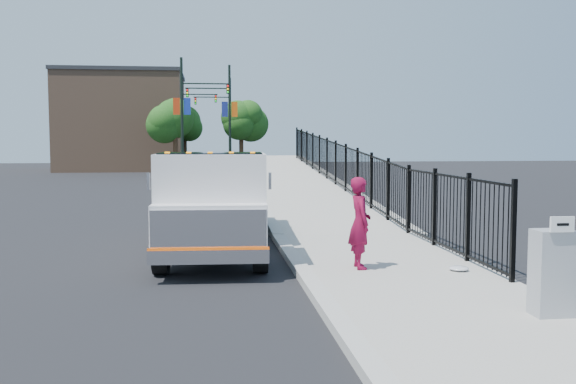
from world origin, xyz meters
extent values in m
plane|color=black|center=(0.00, 0.00, 0.00)|extent=(120.00, 120.00, 0.00)
cube|color=#9E998E|center=(1.93, -2.00, 0.06)|extent=(3.55, 12.00, 0.12)
cube|color=#ADAAA3|center=(0.00, -2.00, 0.08)|extent=(0.30, 12.00, 0.16)
cube|color=#9E998E|center=(2.12, 16.00, 0.00)|extent=(3.95, 24.06, 3.19)
cube|color=black|center=(3.55, 12.00, 0.90)|extent=(0.10, 28.00, 1.80)
cube|color=black|center=(-1.64, 2.76, 0.51)|extent=(1.23, 6.36, 0.20)
cube|color=white|center=(-1.74, 0.62, 1.44)|extent=(2.28, 2.15, 1.86)
cube|color=white|center=(-1.80, -0.54, 0.98)|extent=(2.21, 0.76, 0.93)
cube|color=silver|center=(-1.81, -0.88, 0.98)|extent=(2.14, 0.18, 0.79)
cube|color=silver|center=(-1.82, -0.95, 0.51)|extent=(2.24, 0.28, 0.26)
cube|color=#EB510A|center=(-1.82, -0.95, 0.65)|extent=(2.23, 0.15, 0.06)
cube|color=black|center=(-1.75, 0.39, 2.00)|extent=(2.10, 1.31, 0.79)
cube|color=white|center=(-1.58, 3.97, 1.44)|extent=(2.42, 4.01, 1.58)
cube|color=silver|center=(-2.95, -0.25, 1.86)|extent=(0.06, 0.06, 0.33)
cube|color=silver|center=(-0.63, -0.36, 1.86)|extent=(0.06, 0.06, 0.33)
cube|color=orange|center=(-2.60, 0.11, 2.39)|extent=(0.10, 0.08, 0.06)
cube|color=orange|center=(-2.19, 0.09, 2.39)|extent=(0.10, 0.08, 0.06)
cube|color=orange|center=(-1.77, 0.07, 2.39)|extent=(0.10, 0.08, 0.06)
cube|color=orange|center=(-1.35, 0.05, 2.39)|extent=(0.10, 0.08, 0.06)
cube|color=orange|center=(-0.93, 0.03, 2.39)|extent=(0.10, 0.08, 0.06)
cylinder|color=black|center=(-2.75, 0.02, 0.46)|extent=(0.34, 0.94, 0.93)
cylinder|color=black|center=(-0.80, -0.07, 0.46)|extent=(0.34, 0.94, 0.93)
cylinder|color=black|center=(-2.53, 4.57, 0.46)|extent=(0.34, 0.94, 0.93)
cylinder|color=black|center=(-0.58, 4.47, 0.46)|extent=(0.34, 0.94, 0.93)
cylinder|color=black|center=(-2.48, 5.59, 0.46)|extent=(0.34, 0.94, 0.93)
cylinder|color=black|center=(-0.53, 5.50, 0.46)|extent=(0.34, 0.94, 0.93)
imported|color=maroon|center=(1.14, -0.44, 1.02)|extent=(0.45, 0.67, 1.81)
cube|color=gray|center=(3.10, -4.11, 0.75)|extent=(0.55, 0.40, 1.25)
cube|color=white|center=(3.10, -4.33, 1.48)|extent=(0.35, 0.04, 0.22)
ellipsoid|color=silver|center=(3.00, -0.93, 0.17)|extent=(0.38, 0.38, 0.09)
cylinder|color=black|center=(-3.50, 30.62, 4.00)|extent=(0.18, 0.18, 8.00)
cube|color=black|center=(-1.90, 30.62, 6.30)|extent=(3.20, 0.08, 0.08)
cube|color=black|center=(-0.46, 30.62, 5.95)|extent=(0.18, 0.22, 0.60)
cube|color=#1630A1|center=(-3.15, 30.62, 4.80)|extent=(0.45, 0.04, 1.10)
cube|color=red|center=(-3.85, 30.62, 4.80)|extent=(0.45, 0.04, 1.10)
cylinder|color=black|center=(-0.22, 34.61, 4.00)|extent=(0.18, 0.18, 8.00)
cube|color=black|center=(-1.82, 34.61, 6.30)|extent=(3.20, 0.08, 0.08)
cube|color=black|center=(-3.26, 34.61, 5.95)|extent=(0.18, 0.22, 0.60)
cube|color=#EB5D0F|center=(0.13, 34.61, 4.80)|extent=(0.45, 0.04, 1.10)
cube|color=navy|center=(-0.57, 34.61, 4.80)|extent=(0.45, 0.04, 1.10)
cylinder|color=black|center=(-4.18, 41.19, 4.00)|extent=(0.18, 0.18, 8.00)
cube|color=black|center=(-2.58, 41.19, 6.30)|extent=(3.20, 0.08, 0.08)
cube|color=black|center=(-1.14, 41.19, 5.95)|extent=(0.18, 0.22, 0.60)
cube|color=teal|center=(-3.83, 41.19, 4.80)|extent=(0.45, 0.04, 1.10)
cube|color=orange|center=(-4.53, 41.19, 4.80)|extent=(0.45, 0.04, 1.10)
cylinder|color=black|center=(0.17, 44.64, 4.00)|extent=(0.18, 0.18, 8.00)
cube|color=black|center=(-1.43, 44.64, 6.30)|extent=(3.20, 0.08, 0.08)
cube|color=black|center=(-2.87, 44.64, 5.95)|extent=(0.18, 0.22, 0.60)
cube|color=gold|center=(0.52, 44.64, 4.80)|extent=(0.45, 0.04, 1.10)
cube|color=#204AA3|center=(-0.18, 44.64, 4.80)|extent=(0.45, 0.04, 1.10)
cylinder|color=#382314|center=(-4.19, 35.19, 1.60)|extent=(0.36, 0.36, 3.20)
sphere|color=#194714|center=(-4.19, 35.19, 4.00)|extent=(3.01, 3.01, 3.01)
cylinder|color=#382314|center=(0.82, 38.44, 1.60)|extent=(0.36, 0.36, 3.20)
sphere|color=#194714|center=(0.82, 38.44, 4.00)|extent=(2.63, 2.63, 2.63)
cylinder|color=#382314|center=(-3.91, 47.20, 1.60)|extent=(0.36, 0.36, 3.20)
sphere|color=#194714|center=(-3.91, 47.20, 4.00)|extent=(2.96, 2.96, 2.96)
cube|color=#8C664C|center=(-9.00, 44.00, 4.00)|extent=(10.00, 10.00, 8.00)
camera|label=1|loc=(-1.81, -12.68, 2.68)|focal=40.00mm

